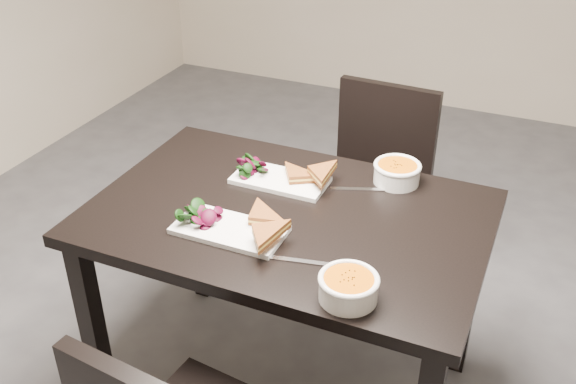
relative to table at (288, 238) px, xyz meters
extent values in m
plane|color=#47474C|center=(0.39, 0.25, -0.65)|extent=(5.00, 5.00, 0.00)
cube|color=black|center=(0.00, 0.00, 0.08)|extent=(1.20, 0.80, 0.04)
cube|color=black|center=(-0.54, -0.34, -0.30)|extent=(0.06, 0.06, 0.71)
cube|color=black|center=(-0.54, 0.34, -0.30)|extent=(0.06, 0.06, 0.71)
cube|color=black|center=(0.54, 0.34, -0.30)|extent=(0.06, 0.06, 0.71)
cube|color=black|center=(0.06, 0.69, -0.22)|extent=(0.44, 0.44, 0.04)
cube|color=black|center=(-0.13, 0.52, -0.45)|extent=(0.04, 0.04, 0.41)
cube|color=black|center=(0.23, 0.50, -0.45)|extent=(0.04, 0.04, 0.41)
cube|color=black|center=(-0.12, 0.88, -0.45)|extent=(0.04, 0.04, 0.41)
cube|color=black|center=(0.24, 0.86, -0.45)|extent=(0.04, 0.04, 0.41)
cube|color=black|center=(0.06, 0.88, 0.00)|extent=(0.42, 0.06, 0.40)
cube|color=white|center=(-0.11, -0.17, 0.11)|extent=(0.32, 0.16, 0.02)
cylinder|color=white|center=(0.30, -0.31, 0.13)|extent=(0.15, 0.15, 0.06)
cylinder|color=#C56808|center=(0.30, -0.31, 0.15)|extent=(0.13, 0.13, 0.02)
torus|color=white|center=(0.30, -0.31, 0.16)|extent=(0.15, 0.15, 0.01)
cube|color=silver|center=(0.13, -0.22, 0.10)|extent=(0.18, 0.05, 0.00)
cube|color=white|center=(-0.10, 0.15, 0.11)|extent=(0.31, 0.15, 0.02)
cylinder|color=white|center=(0.25, 0.31, 0.13)|extent=(0.15, 0.15, 0.06)
cylinder|color=#C56808|center=(0.25, 0.31, 0.15)|extent=(0.13, 0.13, 0.02)
torus|color=white|center=(0.25, 0.31, 0.16)|extent=(0.16, 0.16, 0.01)
cube|color=silver|center=(0.16, 0.21, 0.10)|extent=(0.17, 0.08, 0.00)
camera|label=1|loc=(0.67, -1.54, 1.18)|focal=40.82mm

